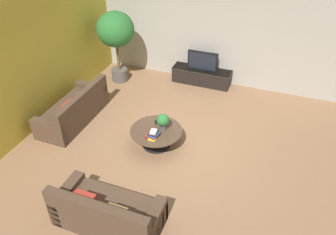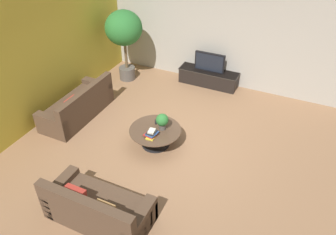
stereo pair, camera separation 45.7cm
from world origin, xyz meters
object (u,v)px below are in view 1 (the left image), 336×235
object	(u,v)px
media_console	(202,76)
couch_near_entry	(108,213)
potted_plant_tabletop	(163,121)
coffee_table	(156,135)
potted_palm_tall	(116,33)
couch_by_wall	(74,111)
television	(203,61)

from	to	relation	value
media_console	couch_near_entry	world-z (taller)	couch_near_entry
couch_near_entry	potted_plant_tabletop	distance (m)	2.35
coffee_table	potted_palm_tall	xyz separation A→B (m)	(-2.14, 2.36, 1.17)
couch_by_wall	potted_plant_tabletop	world-z (taller)	couch_by_wall
coffee_table	couch_by_wall	xyz separation A→B (m)	(-2.22, 0.17, -0.01)
potted_plant_tabletop	couch_by_wall	bearing A→B (deg)	178.39
coffee_table	potted_palm_tall	bearing A→B (deg)	132.18
television	media_console	bearing A→B (deg)	90.00
potted_plant_tabletop	television	bearing A→B (deg)	89.22
couch_by_wall	potted_palm_tall	world-z (taller)	potted_palm_tall
potted_palm_tall	couch_near_entry	bearing A→B (deg)	-64.62
couch_by_wall	potted_palm_tall	xyz separation A→B (m)	(0.08, 2.20, 1.18)
media_console	potted_palm_tall	world-z (taller)	potted_palm_tall
coffee_table	couch_near_entry	bearing A→B (deg)	-89.11
media_console	potted_palm_tall	bearing A→B (deg)	-163.42
potted_palm_tall	television	bearing A→B (deg)	16.54
couch_by_wall	potted_palm_tall	distance (m)	2.50
potted_plant_tabletop	media_console	bearing A→B (deg)	89.22
potted_palm_tall	potted_plant_tabletop	xyz separation A→B (m)	(2.27, -2.26, -0.84)
media_console	television	xyz separation A→B (m)	(0.00, -0.00, 0.47)
couch_near_entry	coffee_table	bearing A→B (deg)	-89.11
media_console	potted_plant_tabletop	world-z (taller)	potted_plant_tabletop
television	coffee_table	distance (m)	3.08
media_console	couch_by_wall	distance (m)	3.74
couch_near_entry	potted_palm_tall	size ratio (longest dim) A/B	0.88
coffee_table	media_console	bearing A→B (deg)	86.95
television	potted_palm_tall	distance (m)	2.52
media_console	potted_plant_tabletop	bearing A→B (deg)	-90.78
coffee_table	couch_by_wall	distance (m)	2.23
couch_near_entry	potted_plant_tabletop	xyz separation A→B (m)	(0.09, 2.33, 0.34)
coffee_table	potted_palm_tall	distance (m)	3.40
media_console	television	size ratio (longest dim) A/B	1.98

